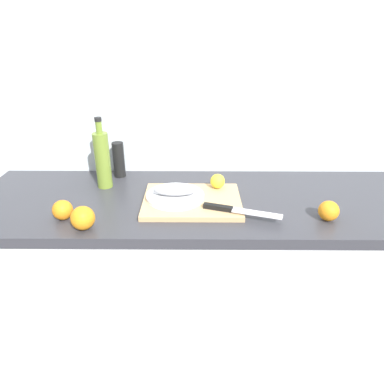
{
  "coord_description": "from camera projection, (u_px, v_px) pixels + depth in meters",
  "views": [
    {
      "loc": [
        -0.1,
        -1.28,
        1.54
      ],
      "look_at": [
        -0.11,
        -0.04,
        0.95
      ],
      "focal_mm": 33.04,
      "sensor_mm": 36.0,
      "label": 1
    }
  ],
  "objects": [
    {
      "name": "ground_plane",
      "position": [
        213.0,
        355.0,
        1.82
      ],
      "size": [
        12.0,
        12.0,
        0.0
      ],
      "primitive_type": "plane",
      "color": "slate"
    },
    {
      "name": "orange_0",
      "position": [
        83.0,
        218.0,
        1.21
      ],
      "size": [
        0.08,
        0.08,
        0.08
      ],
      "primitive_type": "sphere",
      "color": "orange",
      "rests_on": "kitchen_counter"
    },
    {
      "name": "pepper_mill",
      "position": [
        119.0,
        160.0,
        1.62
      ],
      "size": [
        0.05,
        0.05,
        0.16
      ],
      "primitive_type": "cylinder",
      "color": "black",
      "rests_on": "kitchen_counter"
    },
    {
      "name": "olive_oil_bottle",
      "position": [
        102.0,
        159.0,
        1.49
      ],
      "size": [
        0.06,
        0.06,
        0.3
      ],
      "color": "olive",
      "rests_on": "kitchen_counter"
    },
    {
      "name": "cutting_board",
      "position": [
        192.0,
        201.0,
        1.39
      ],
      "size": [
        0.38,
        0.3,
        0.02
      ],
      "primitive_type": "cube",
      "color": "tan",
      "rests_on": "kitchen_counter"
    },
    {
      "name": "chef_knife",
      "position": [
        232.0,
        209.0,
        1.29
      ],
      "size": [
        0.28,
        0.12,
        0.02
      ],
      "rotation": [
        0.0,
        0.0,
        -0.32
      ],
      "color": "silver",
      "rests_on": "cutting_board"
    },
    {
      "name": "back_wall",
      "position": [
        216.0,
        97.0,
        1.58
      ],
      "size": [
        3.2,
        0.05,
        2.5
      ],
      "primitive_type": "cube",
      "color": "silver",
      "rests_on": "ground_plane"
    },
    {
      "name": "kitchen_counter",
      "position": [
        215.0,
        286.0,
        1.63
      ],
      "size": [
        2.0,
        0.6,
        0.9
      ],
      "color": "white",
      "rests_on": "ground_plane"
    },
    {
      "name": "white_plate",
      "position": [
        175.0,
        196.0,
        1.4
      ],
      "size": [
        0.23,
        0.23,
        0.01
      ],
      "primitive_type": "cylinder",
      "color": "white",
      "rests_on": "cutting_board"
    },
    {
      "name": "orange_1",
      "position": [
        329.0,
        211.0,
        1.27
      ],
      "size": [
        0.07,
        0.07,
        0.07
      ],
      "primitive_type": "sphere",
      "color": "orange",
      "rests_on": "kitchen_counter"
    },
    {
      "name": "fish_fillet",
      "position": [
        175.0,
        190.0,
        1.39
      ],
      "size": [
        0.17,
        0.07,
        0.04
      ],
      "primitive_type": "ellipsoid",
      "color": "gray",
      "rests_on": "white_plate"
    },
    {
      "name": "orange_2",
      "position": [
        63.0,
        210.0,
        1.27
      ],
      "size": [
        0.07,
        0.07,
        0.07
      ],
      "primitive_type": "sphere",
      "color": "orange",
      "rests_on": "kitchen_counter"
    },
    {
      "name": "lemon_0",
      "position": [
        218.0,
        181.0,
        1.47
      ],
      "size": [
        0.06,
        0.06,
        0.06
      ],
      "primitive_type": "sphere",
      "color": "yellow",
      "rests_on": "cutting_board"
    }
  ]
}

